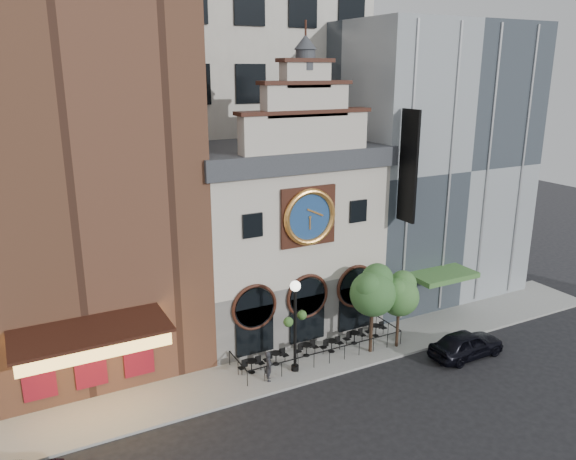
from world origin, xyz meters
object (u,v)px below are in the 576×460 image
(bistro_0, at_px, (251,365))
(bistro_3, at_px, (332,345))
(bistro_5, at_px, (376,329))
(pedestrian, at_px, (269,366))
(tree_left, at_px, (373,290))
(bistro_1, at_px, (276,357))
(lamppost, at_px, (295,316))
(tree_right, at_px, (400,293))
(car_right, at_px, (466,344))
(bistro_2, at_px, (306,349))
(bistro_4, at_px, (354,337))

(bistro_0, height_order, bistro_3, same)
(bistro_5, relative_size, pedestrian, 0.90)
(bistro_0, bearing_deg, pedestrian, -65.98)
(pedestrian, height_order, tree_left, tree_left)
(bistro_1, relative_size, bistro_5, 1.00)
(bistro_0, height_order, tree_left, tree_left)
(lamppost, relative_size, tree_right, 1.14)
(car_right, distance_m, tree_right, 5.06)
(bistro_5, bearing_deg, bistro_3, -172.70)
(bistro_0, bearing_deg, tree_right, -7.72)
(bistro_0, xyz_separation_m, lamppost, (2.34, -0.93, 2.96))
(bistro_1, distance_m, lamppost, 3.23)
(bistro_1, distance_m, bistro_2, 2.10)
(bistro_1, xyz_separation_m, car_right, (10.83, -4.30, 0.23))
(bistro_4, bearing_deg, pedestrian, -168.20)
(bistro_1, xyz_separation_m, bistro_2, (2.10, 0.06, 0.00))
(bistro_1, distance_m, tree_right, 8.51)
(tree_left, bearing_deg, pedestrian, -179.03)
(bistro_4, distance_m, car_right, 6.81)
(car_right, distance_m, tree_left, 6.69)
(bistro_1, xyz_separation_m, tree_left, (5.93, -1.24, 3.60))
(car_right, distance_m, lamppost, 10.99)
(bistro_3, bearing_deg, car_right, -29.87)
(pedestrian, xyz_separation_m, tree_left, (7.06, 0.12, 3.18))
(bistro_3, bearing_deg, bistro_4, 7.87)
(bistro_2, bearing_deg, pedestrian, -156.20)
(lamppost, bearing_deg, bistro_1, 99.88)
(bistro_1, relative_size, bistro_4, 1.00)
(bistro_4, bearing_deg, tree_right, -34.31)
(pedestrian, bearing_deg, bistro_3, -56.91)
(bistro_5, xyz_separation_m, tree_right, (0.37, -1.72, 3.10))
(bistro_5, bearing_deg, bistro_0, -177.26)
(tree_left, relative_size, tree_right, 1.14)
(pedestrian, relative_size, tree_right, 0.36)
(car_right, relative_size, lamppost, 0.89)
(bistro_2, xyz_separation_m, tree_left, (3.83, -1.31, 3.60))
(bistro_4, height_order, pedestrian, pedestrian)
(bistro_4, distance_m, bistro_5, 1.84)
(bistro_0, distance_m, car_right, 13.16)
(bistro_3, height_order, tree_right, tree_right)
(lamppost, distance_m, tree_left, 5.29)
(bistro_3, bearing_deg, bistro_2, 170.24)
(lamppost, bearing_deg, car_right, -39.25)
(bistro_0, relative_size, bistro_2, 1.00)
(bistro_2, height_order, lamppost, lamppost)
(bistro_5, bearing_deg, bistro_2, -177.91)
(bistro_3, bearing_deg, lamppost, -163.72)
(lamppost, bearing_deg, bistro_5, -10.36)
(bistro_0, bearing_deg, bistro_5, 2.74)
(bistro_4, height_order, tree_left, tree_left)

